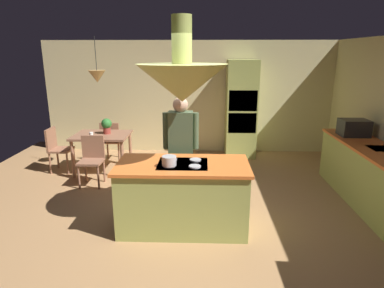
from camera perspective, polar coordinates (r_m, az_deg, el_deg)
The scene contains 16 objects.
ground at distance 4.79m, azimuth -1.39°, elevation -12.91°, with size 8.16×8.16×0.00m, color #AD7F51.
wall_back at distance 7.72m, azimuth 0.02°, elevation 8.08°, with size 6.80×0.10×2.55m, color beige.
kitchen_island at distance 4.41m, azimuth -1.58°, elevation -8.94°, with size 1.72×0.86×0.92m.
counter_run_right at distance 5.75m, azimuth 28.66°, elevation -4.90°, with size 0.73×2.63×0.90m.
oven_tower at distance 7.39m, azimuth 8.51°, elevation 5.96°, with size 0.66×0.62×2.14m.
dining_table at distance 6.61m, azimuth -15.34°, elevation 0.73°, with size 1.05×0.82×0.76m.
person_at_island at distance 4.90m, azimuth -1.95°, elevation -0.14°, with size 0.53×0.22×1.67m.
range_hood at distance 4.02m, azimuth -1.74°, elevation 10.90°, with size 1.10×1.10×1.00m.
pendant_light_over_table at distance 6.42m, azimuth -16.12°, elevation 11.22°, with size 0.32×0.32×0.82m.
chair_facing_island at distance 6.07m, azimuth -16.95°, elevation -2.16°, with size 0.40×0.40×0.87m.
chair_by_back_wall at distance 7.23m, azimuth -13.81°, elevation 0.88°, with size 0.40×0.40×0.87m.
chair_at_corner at distance 6.97m, azimuth -22.37°, elevation -0.41°, with size 0.40×0.40×0.87m.
potted_plant_on_table at distance 6.57m, azimuth -14.59°, elevation 3.18°, with size 0.20×0.20×0.30m.
cup_on_table at distance 6.43m, azimuth -17.07°, elevation 1.58°, with size 0.07×0.07×0.09m, color white.
microwave_on_counter at distance 6.27m, azimuth 26.26°, elevation 2.55°, with size 0.46×0.36×0.28m, color #232326.
cooking_pot_on_cooktop at distance 4.10m, azimuth -3.98°, elevation -2.93°, with size 0.18×0.18×0.12m, color #B2B2B7.
Camera 1 is at (0.26, -4.20, 2.29)m, focal length 30.77 mm.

